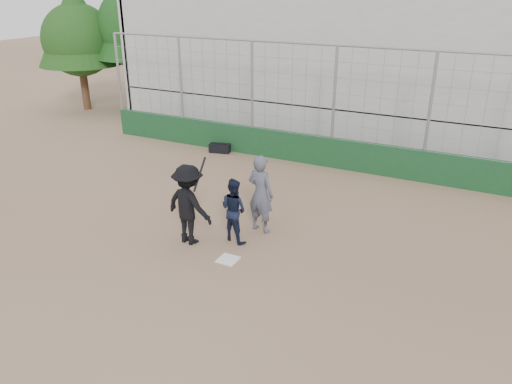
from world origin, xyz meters
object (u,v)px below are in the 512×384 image
at_px(catcher_crouched, 234,220).
at_px(equipment_bag, 220,148).
at_px(umpire, 261,198).
at_px(batter_at_plate, 189,205).

distance_m(catcher_crouched, equipment_bag, 6.85).
relative_size(umpire, equipment_bag, 2.22).
height_order(batter_at_plate, equipment_bag, batter_at_plate).
height_order(umpire, equipment_bag, umpire).
xyz_separation_m(batter_at_plate, umpire, (1.25, 1.30, -0.08)).
height_order(batter_at_plate, catcher_crouched, batter_at_plate).
bearing_deg(umpire, batter_at_plate, 57.07).
xyz_separation_m(catcher_crouched, umpire, (0.34, 0.76, 0.36)).
bearing_deg(batter_at_plate, catcher_crouched, 30.86).
bearing_deg(catcher_crouched, batter_at_plate, -149.14).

